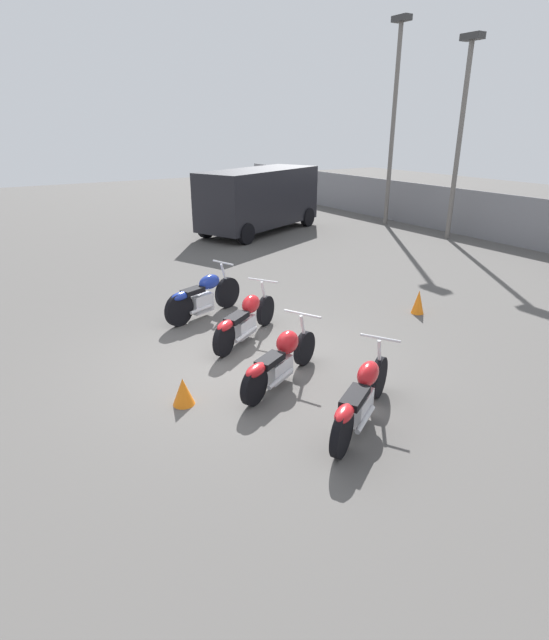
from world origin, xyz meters
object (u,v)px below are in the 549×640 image
(motorcycle_slot_3, at_px, (362,397))
(parked_van, at_px, (259,198))
(motorcycle_slot_0, at_px, (203,296))
(motorcycle_slot_2, at_px, (280,360))
(traffic_cone_near, at_px, (183,391))
(light_pole_left, at_px, (462,121))
(motorcycle_slot_1, at_px, (245,319))
(light_pole_right, at_px, (394,107))
(traffic_cone_far, at_px, (418,302))

(motorcycle_slot_3, bearing_deg, parked_van, 124.21)
(motorcycle_slot_0, distance_m, parked_van, 8.88)
(motorcycle_slot_2, height_order, traffic_cone_near, motorcycle_slot_2)
(light_pole_left, xyz_separation_m, traffic_cone_near, (5.61, -12.11, -3.60))
(motorcycle_slot_0, xyz_separation_m, traffic_cone_near, (3.04, -1.68, -0.24))
(motorcycle_slot_3, bearing_deg, motorcycle_slot_1, 147.68)
(parked_van, bearing_deg, motorcycle_slot_1, -54.93)
(motorcycle_slot_3, height_order, parked_van, parked_van)
(motorcycle_slot_1, height_order, traffic_cone_near, motorcycle_slot_1)
(motorcycle_slot_1, xyz_separation_m, motorcycle_slot_3, (3.23, -0.05, 0.00))
(light_pole_left, xyz_separation_m, motorcycle_slot_1, (4.08, -10.28, -3.40))
(motorcycle_slot_3, bearing_deg, motorcycle_slot_2, 159.80)
(light_pole_left, relative_size, light_pole_right, 0.87)
(motorcycle_slot_0, height_order, traffic_cone_near, motorcycle_slot_0)
(motorcycle_slot_3, height_order, traffic_cone_far, motorcycle_slot_3)
(light_pole_right, distance_m, traffic_cone_far, 11.04)
(motorcycle_slot_1, height_order, motorcycle_slot_3, motorcycle_slot_3)
(motorcycle_slot_0, bearing_deg, traffic_cone_near, -48.59)
(light_pole_left, xyz_separation_m, motorcycle_slot_2, (5.81, -10.62, -3.40))
(light_pole_right, height_order, motorcycle_slot_3, light_pole_right)
(light_pole_left, xyz_separation_m, motorcycle_slot_0, (2.57, -10.42, -3.37))
(traffic_cone_near, bearing_deg, motorcycle_slot_1, 129.88)
(traffic_cone_near, bearing_deg, light_pole_left, 114.85)
(traffic_cone_far, bearing_deg, light_pole_right, 140.14)
(light_pole_left, bearing_deg, traffic_cone_far, -53.97)
(parked_van, bearing_deg, motorcycle_slot_0, -60.91)
(motorcycle_slot_2, relative_size, motorcycle_slot_3, 0.98)
(motorcycle_slot_2, bearing_deg, light_pole_right, 103.26)
(parked_van, relative_size, traffic_cone_far, 10.79)
(motorcycle_slot_2, height_order, traffic_cone_far, motorcycle_slot_2)
(motorcycle_slot_3, bearing_deg, light_pole_left, 93.89)
(light_pole_left, xyz_separation_m, traffic_cone_far, (4.76, -6.54, -3.56))
(motorcycle_slot_1, height_order, traffic_cone_far, motorcycle_slot_1)
(light_pole_right, xyz_separation_m, motorcycle_slot_1, (7.20, -10.32, -3.90))
(motorcycle_slot_1, relative_size, traffic_cone_far, 3.75)
(motorcycle_slot_0, relative_size, traffic_cone_far, 3.87)
(light_pole_right, distance_m, motorcycle_slot_1, 13.17)
(motorcycle_slot_2, bearing_deg, light_pole_left, 91.98)
(light_pole_left, distance_m, traffic_cone_far, 8.83)
(motorcycle_slot_1, bearing_deg, traffic_cone_far, 47.14)
(light_pole_left, bearing_deg, motorcycle_slot_0, -76.17)
(motorcycle_slot_2, relative_size, parked_van, 0.35)
(parked_van, bearing_deg, light_pole_left, 25.35)
(light_pole_right, xyz_separation_m, traffic_cone_near, (8.73, -12.15, -4.10))
(light_pole_left, distance_m, traffic_cone_near, 13.82)
(motorcycle_slot_0, distance_m, traffic_cone_near, 3.49)
(motorcycle_slot_1, xyz_separation_m, motorcycle_slot_2, (1.73, -0.35, -0.00))
(motorcycle_slot_1, bearing_deg, motorcycle_slot_2, -43.88)
(light_pole_left, height_order, motorcycle_slot_0, light_pole_left)
(light_pole_right, relative_size, traffic_cone_near, 17.95)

